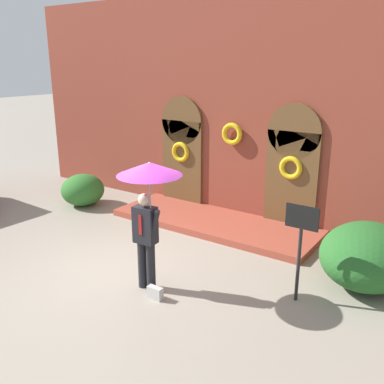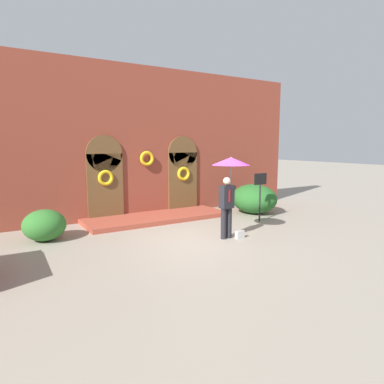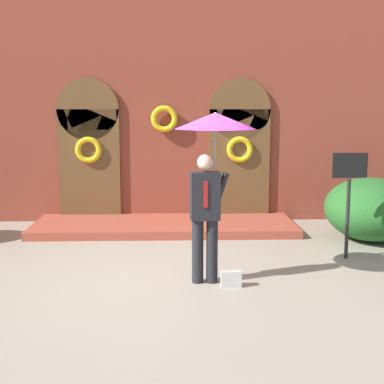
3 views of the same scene
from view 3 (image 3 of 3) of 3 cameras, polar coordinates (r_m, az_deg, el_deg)
ground_plane at (r=7.85m, az=-3.38°, el=-9.03°), size 80.00×80.00×0.00m
building_facade at (r=11.62m, az=-2.97°, el=10.19°), size 14.00×2.30×5.60m
person_with_umbrella at (r=7.24m, az=2.21°, el=4.93°), size 1.10×1.10×2.36m
handbag at (r=7.42m, az=4.18°, el=-9.22°), size 0.28×0.13×0.22m
sign_post at (r=8.90m, az=16.40°, el=0.46°), size 0.56×0.06×1.72m
shrub_right at (r=10.41m, az=18.54°, el=-1.72°), size 1.67×1.95×1.16m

